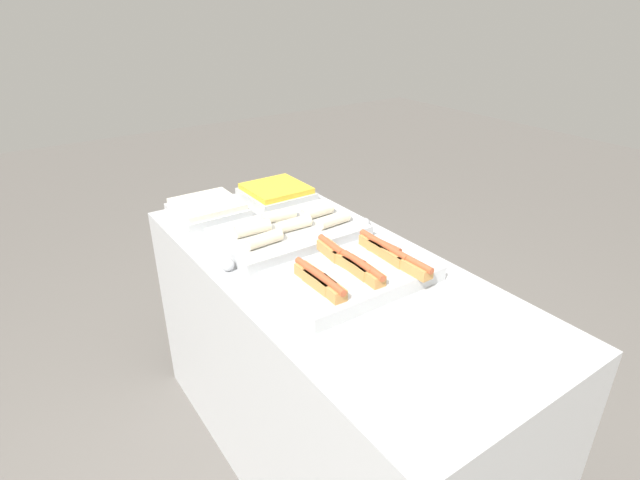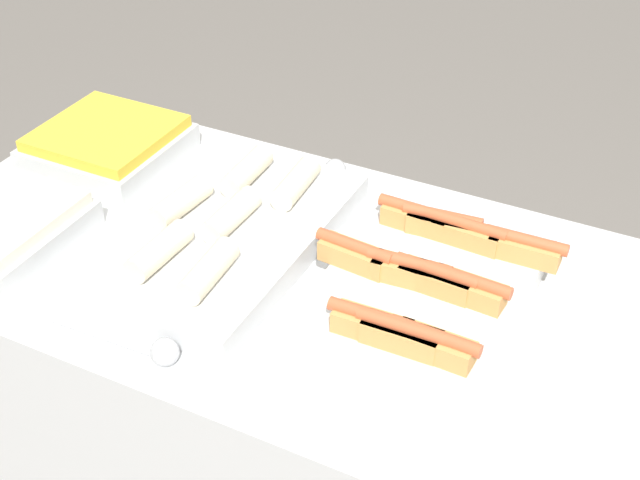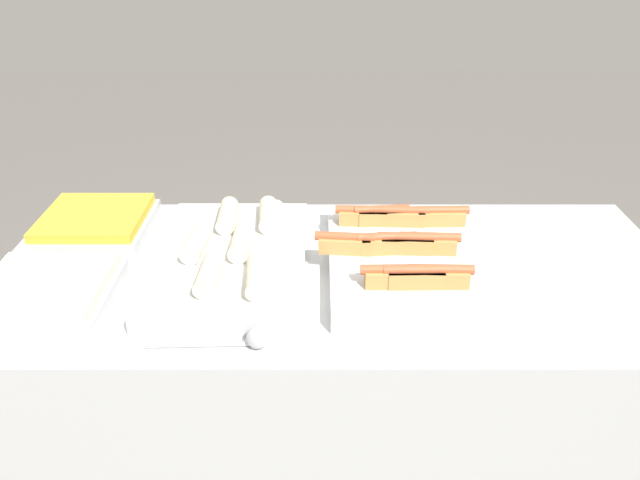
# 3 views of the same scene
# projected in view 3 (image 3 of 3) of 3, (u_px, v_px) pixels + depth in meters

# --- Properties ---
(counter) EXTENTS (1.65, 0.74, 0.92)m
(counter) POSITION_uv_depth(u_px,v_px,m) (337.00, 411.00, 1.72)
(counter) COLOR silver
(counter) RESTS_ON ground_plane
(tray_hotdogs) EXTENTS (0.39, 0.52, 0.10)m
(tray_hotdogs) POSITION_uv_depth(u_px,v_px,m) (400.00, 255.00, 1.49)
(tray_hotdogs) COLOR silver
(tray_hotdogs) RESTS_ON counter
(tray_wraps) EXTENTS (0.35, 0.54, 0.10)m
(tray_wraps) POSITION_uv_depth(u_px,v_px,m) (234.00, 257.00, 1.49)
(tray_wraps) COLOR silver
(tray_wraps) RESTS_ON counter
(tray_side_front) EXTENTS (0.28, 0.28, 0.07)m
(tray_side_front) POSITION_uv_depth(u_px,v_px,m) (49.00, 296.00, 1.34)
(tray_side_front) COLOR silver
(tray_side_front) RESTS_ON counter
(tray_side_back) EXTENTS (0.28, 0.28, 0.07)m
(tray_side_back) POSITION_uv_depth(u_px,v_px,m) (99.00, 226.00, 1.63)
(tray_side_back) COLOR silver
(tray_side_back) RESTS_ON counter
(serving_spoon_near) EXTENTS (0.25, 0.05, 0.05)m
(serving_spoon_near) POSITION_uv_depth(u_px,v_px,m) (249.00, 339.00, 1.23)
(serving_spoon_near) COLOR #B2B5BA
(serving_spoon_near) RESTS_ON counter
(serving_spoon_far) EXTENTS (0.25, 0.05, 0.05)m
(serving_spoon_far) POSITION_uv_depth(u_px,v_px,m) (271.00, 208.00, 1.76)
(serving_spoon_far) COLOR #B2B5BA
(serving_spoon_far) RESTS_ON counter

